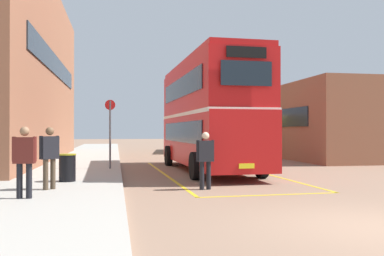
{
  "coord_description": "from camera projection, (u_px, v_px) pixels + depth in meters",
  "views": [
    {
      "loc": [
        -4.71,
        -6.85,
        1.76
      ],
      "look_at": [
        -1.23,
        12.22,
        1.88
      ],
      "focal_mm": 39.1,
      "sensor_mm": 36.0,
      "label": 1
    }
  ],
  "objects": [
    {
      "name": "bus_stop_sign",
      "position": [
        110.0,
        128.0,
        17.91
      ],
      "size": [
        0.44,
        0.08,
        2.95
      ],
      "color": "#4C4C51",
      "rests_on": "sidewalk_left"
    },
    {
      "name": "double_decker_bus",
      "position": [
        208.0,
        113.0,
        18.26
      ],
      "size": [
        3.03,
        10.11,
        4.75
      ],
      "color": "black",
      "rests_on": "ground"
    },
    {
      "name": "single_deck_bus",
      "position": [
        199.0,
        132.0,
        35.04
      ],
      "size": [
        3.56,
        8.59,
        3.02
      ],
      "color": "black",
      "rests_on": "ground"
    },
    {
      "name": "pedestrian_boarding",
      "position": [
        205.0,
        156.0,
        12.48
      ],
      "size": [
        0.57,
        0.31,
        1.72
      ],
      "color": "black",
      "rests_on": "ground"
    },
    {
      "name": "depot_building_right",
      "position": [
        319.0,
        123.0,
        29.17
      ],
      "size": [
        7.56,
        16.07,
        4.63
      ],
      "color": "brown",
      "rests_on": "ground"
    },
    {
      "name": "ground_plane",
      "position": [
        208.0,
        164.0,
        21.74
      ],
      "size": [
        135.6,
        135.6,
        0.0
      ],
      "primitive_type": "plane",
      "color": "#846651"
    },
    {
      "name": "bay_marking_yellow",
      "position": [
        219.0,
        175.0,
        16.39
      ],
      "size": [
        4.54,
        12.16,
        0.01
      ],
      "color": "gold",
      "rests_on": "ground"
    },
    {
      "name": "pedestrian_waiting_far",
      "position": [
        49.0,
        153.0,
        11.51
      ],
      "size": [
        0.52,
        0.48,
        1.72
      ],
      "color": "#473828",
      "rests_on": "sidewalk_left"
    },
    {
      "name": "sidewalk_left",
      "position": [
        83.0,
        161.0,
        22.94
      ],
      "size": [
        4.0,
        57.6,
        0.14
      ],
      "primitive_type": "cube",
      "color": "#A39E93",
      "rests_on": "ground"
    },
    {
      "name": "litter_bin",
      "position": [
        67.0,
        168.0,
        13.34
      ],
      "size": [
        0.55,
        0.55,
        0.88
      ],
      "color": "black",
      "rests_on": "sidewalk_left"
    },
    {
      "name": "pedestrian_waiting_near",
      "position": [
        24.0,
        157.0,
        9.98
      ],
      "size": [
        0.58,
        0.26,
        1.72
      ],
      "color": "black",
      "rests_on": "sidewalk_left"
    }
  ]
}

